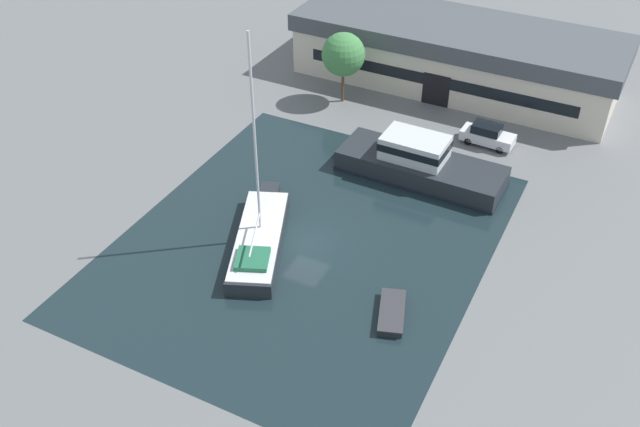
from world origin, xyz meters
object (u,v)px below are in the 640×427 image
(small_dinghy, at_px, (392,313))
(parked_car, at_px, (487,135))
(sailboat_moored, at_px, (260,237))
(motor_cruiser, at_px, (419,163))
(warehouse_building, at_px, (456,54))
(quay_tree_near_building, at_px, (343,55))

(small_dinghy, bearing_deg, parked_car, 73.19)
(sailboat_moored, height_order, motor_cruiser, sailboat_moored)
(warehouse_building, distance_m, small_dinghy, 30.89)
(warehouse_building, bearing_deg, small_dinghy, -77.46)
(quay_tree_near_building, height_order, motor_cruiser, quay_tree_near_building)
(quay_tree_near_building, relative_size, small_dinghy, 1.62)
(warehouse_building, height_order, sailboat_moored, sailboat_moored)
(warehouse_building, xyz_separation_m, small_dinghy, (6.30, -30.13, -2.55))
(warehouse_building, distance_m, parked_car, 10.95)
(sailboat_moored, height_order, small_dinghy, sailboat_moored)
(quay_tree_near_building, xyz_separation_m, motor_cruiser, (10.07, -8.11, -3.19))
(small_dinghy, bearing_deg, sailboat_moored, 150.09)
(parked_car, xyz_separation_m, small_dinghy, (0.50, -21.05, -0.60))
(motor_cruiser, bearing_deg, small_dinghy, -164.25)
(warehouse_building, relative_size, quay_tree_near_building, 4.66)
(warehouse_building, xyz_separation_m, quay_tree_near_building, (-7.51, -7.68, 1.55))
(motor_cruiser, distance_m, small_dinghy, 14.85)
(small_dinghy, bearing_deg, quay_tree_near_building, 103.41)
(warehouse_building, relative_size, small_dinghy, 7.54)
(sailboat_moored, bearing_deg, small_dinghy, -34.17)
(warehouse_building, height_order, quay_tree_near_building, quay_tree_near_building)
(warehouse_building, bearing_deg, quay_tree_near_building, -133.61)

